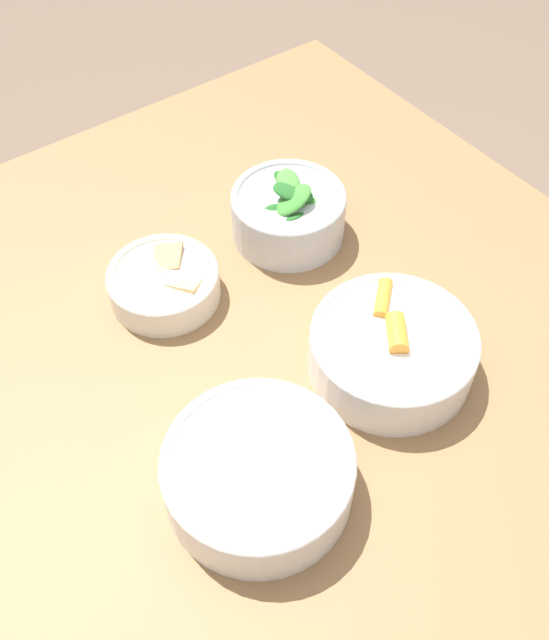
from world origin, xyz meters
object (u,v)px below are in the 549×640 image
(bowl_carrots, at_px, (392,349))
(bowl_cookies, at_px, (166,282))
(bowl_greens, at_px, (289,212))
(bowl_beans_hotdog, at_px, (258,474))

(bowl_carrots, xyz_separation_m, bowl_cookies, (0.15, -0.25, -0.01))
(bowl_greens, height_order, bowl_beans_hotdog, bowl_greens)
(bowl_carrots, distance_m, bowl_beans_hotdog, 0.21)
(bowl_carrots, height_order, bowl_cookies, bowl_carrots)
(bowl_beans_hotdog, bearing_deg, bowl_cookies, -102.25)
(bowl_beans_hotdog, bearing_deg, bowl_carrots, -170.42)
(bowl_carrots, xyz_separation_m, bowl_beans_hotdog, (0.21, 0.04, -0.00))
(bowl_greens, xyz_separation_m, bowl_cookies, (0.19, -0.00, -0.01))
(bowl_greens, distance_m, bowl_cookies, 0.19)
(bowl_carrots, relative_size, bowl_greens, 1.25)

